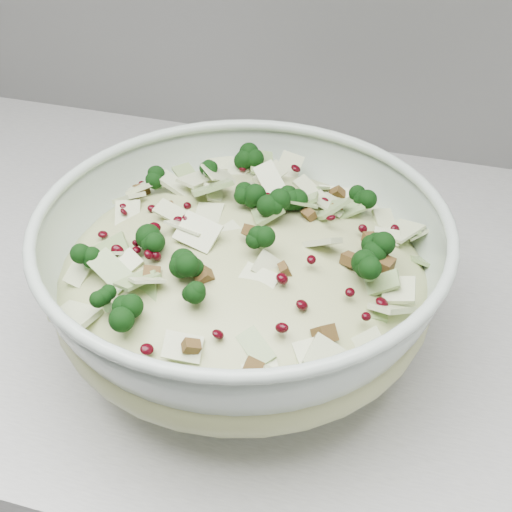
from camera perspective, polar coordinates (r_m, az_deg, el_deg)
The scene contains 2 objects.
mixing_bowl at distance 0.59m, azimuth -1.06°, elevation -1.98°, with size 0.35×0.35×0.13m.
salad at distance 0.58m, azimuth -1.09°, elevation -0.33°, with size 0.33×0.33×0.13m.
Camera 1 is at (0.79, 1.17, 1.35)m, focal length 50.00 mm.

